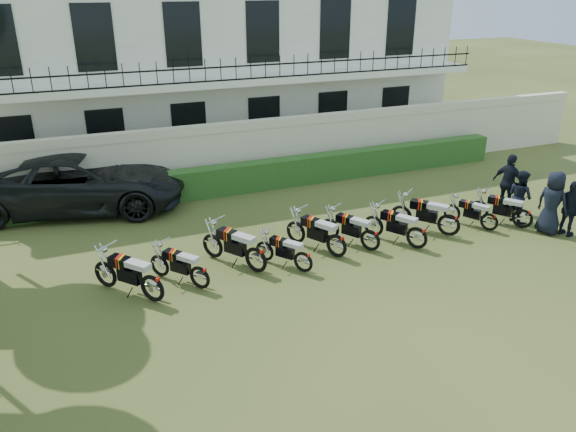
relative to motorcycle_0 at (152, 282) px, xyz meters
name	(u,v)px	position (x,y,z in m)	size (l,w,h in m)	color
ground	(346,283)	(4.54, -0.90, -0.53)	(100.00, 100.00, 0.00)	#38441B
perimeter_wall	(244,152)	(4.54, 7.10, 0.64)	(30.00, 0.35, 2.30)	beige
hedge	(278,173)	(5.54, 6.30, -0.03)	(18.00, 0.60, 1.00)	#1A4117
building	(200,60)	(4.54, 13.06, 3.18)	(20.40, 9.60, 7.40)	white
motorcycle_0	(152,282)	(0.00, 0.00, 0.00)	(1.44, 1.68, 1.15)	black
motorcycle_1	(200,272)	(1.15, 0.18, -0.07)	(1.21, 1.49, 1.00)	black
motorcycle_2	(256,254)	(2.66, 0.45, 0.00)	(1.25, 1.82, 1.15)	black
motorcycle_3	(303,257)	(3.77, 0.01, -0.10)	(1.08, 1.45, 0.94)	black
motorcycle_4	(337,240)	(4.92, 0.44, -0.02)	(1.07, 1.84, 1.11)	black
motorcycle_5	(371,235)	(5.95, 0.44, -0.05)	(1.07, 1.68, 1.04)	black
motorcycle_6	(417,233)	(7.20, 0.07, -0.03)	(1.09, 1.75, 1.08)	black
motorcycle_7	(449,220)	(8.53, 0.43, -0.01)	(1.39, 1.68, 1.14)	black
motorcycle_8	(490,218)	(9.88, 0.29, -0.10)	(0.91, 1.53, 0.93)	black
motorcycle_9	(523,214)	(10.91, 0.06, -0.06)	(1.15, 1.60, 1.03)	black
suv	(79,182)	(-1.15, 6.67, 0.39)	(3.04, 6.60, 1.84)	black
officer_2	(570,209)	(11.77, -0.80, 0.30)	(0.97, 0.40, 1.66)	black
officer_3	(552,203)	(11.41, -0.45, 0.41)	(0.92, 0.60, 1.89)	black
officer_4	(520,196)	(11.22, 0.59, 0.28)	(0.79, 0.62, 1.63)	black
officer_5	(509,183)	(11.48, 1.38, 0.41)	(1.10, 0.46, 1.87)	black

